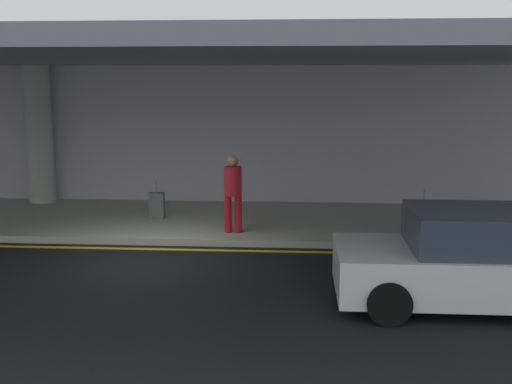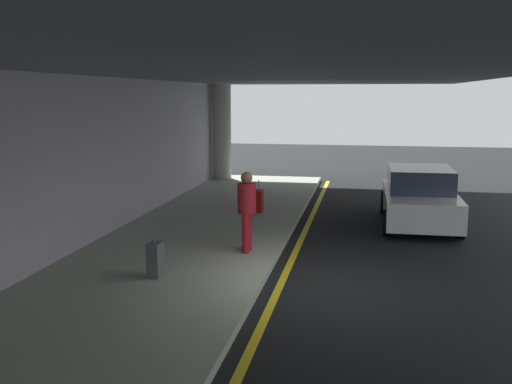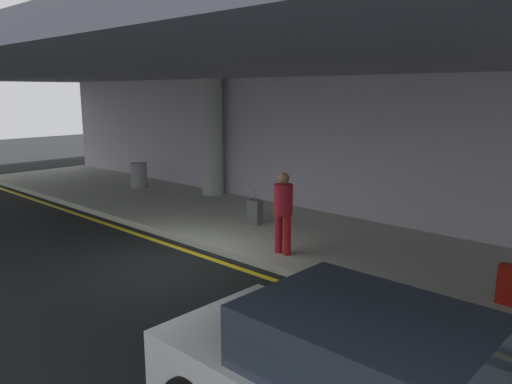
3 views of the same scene
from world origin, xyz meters
The scene contains 10 objects.
ground_plane centered at (0.00, 0.00, 0.00)m, with size 60.00×60.00×0.00m, color black.
sidewalk centered at (0.00, 3.10, 0.07)m, with size 26.00×4.20×0.15m, color #A7AD99.
lane_stripe_yellow centered at (0.00, 0.72, 0.00)m, with size 26.00×0.14×0.01m, color yellow.
support_column_far_left centered at (-4.00, 4.78, 1.97)m, with size 0.71×0.71×3.65m, color #A0A89B.
ceiling_overhang centered at (0.00, 2.60, 3.95)m, with size 28.00×13.20×0.30m, color slate.
terminal_back_wall centered at (0.00, 5.35, 1.90)m, with size 26.00×0.30×3.80m, color #B7B1BF.
traveler_with_luggage centered at (1.54, 1.66, 1.11)m, with size 0.38×0.38×1.68m.
suitcase_upright_primary centered at (5.69, 2.17, 0.46)m, with size 0.36×0.22×0.90m.
suitcase_upright_secondary centered at (-0.43, 2.94, 0.46)m, with size 0.36×0.22×0.90m.
trash_bin_steel centered at (-6.64, 3.77, 0.57)m, with size 0.56×0.56×0.85m, color gray.
Camera 3 is at (7.73, -5.81, 3.40)m, focal length 34.85 mm.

